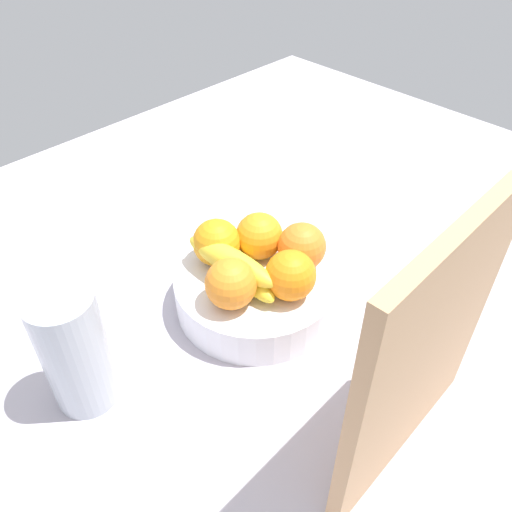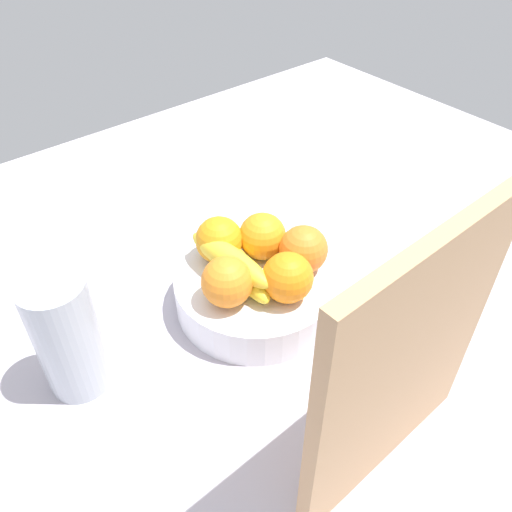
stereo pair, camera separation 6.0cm
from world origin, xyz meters
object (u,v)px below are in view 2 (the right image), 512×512
Objects in this scene: fruit_bowl at (256,289)px; orange_back_left at (227,282)px; cutting_board at (404,367)px; orange_back_right at (288,278)px; orange_front_left at (303,249)px; banana_bunch at (236,264)px; orange_center at (219,240)px; thermos_tumbler at (67,336)px; orange_front_right at (262,236)px.

orange_back_left reaches higher than fruit_bowl.
fruit_bowl is 0.73× the size of cutting_board.
orange_back_right is 0.21× the size of cutting_board.
orange_front_left is at bearing 153.85° from fruit_bowl.
orange_center is at bearing -99.85° from banana_bunch.
banana_bunch is at bearing -65.93° from orange_back_right.
orange_center is at bearing -96.01° from cutting_board.
banana_bunch is 0.95× the size of thermos_tumbler.
orange_center is 5.61cm from banana_bunch.
orange_center is at bearing -31.29° from orange_front_right.
cutting_board reaches higher than orange_center.
orange_back_left is 8.91cm from orange_back_right.
banana_bunch is at bearing 80.15° from orange_center.
fruit_bowl is 1.38× the size of thermos_tumbler.
cutting_board reaches higher than banana_bunch.
banana_bunch is at bearing -25.43° from fruit_bowl.
orange_back_left is 0.41× the size of thermos_tumbler.
cutting_board reaches higher than fruit_bowl.
orange_back_right is 31.50cm from thermos_tumbler.
orange_front_left is 1.00× the size of orange_back_right.
orange_front_left is at bearing -114.83° from cutting_board.
cutting_board is at bearing 66.64° from orange_front_left.
cutting_board is (4.93, 30.59, 14.82)cm from fruit_bowl.
orange_back_right is (3.36, 9.80, 0.00)cm from orange_front_right.
orange_center is 0.43× the size of banana_bunch.
orange_back_right is (-0.63, 6.55, 7.02)cm from fruit_bowl.
fruit_bowl is at bearing -100.63° from cutting_board.
orange_front_right is at bearing -155.65° from orange_back_left.
thermos_tumbler is (28.97, -4.17, 6.28)cm from fruit_bowl.
orange_front_right is 6.97cm from orange_center.
orange_front_right is at bearing -66.75° from orange_front_left.
banana_bunch is (3.55, -7.94, -0.75)cm from orange_back_right.
thermos_tumbler is at bearing -11.87° from orange_front_left.
orange_front_left is at bearing 154.06° from banana_bunch.
orange_back_left is at bearing 13.57° from fruit_bowl.
orange_back_left and orange_back_right have the same top height.
fruit_bowl is at bearing -84.47° from orange_back_right.
thermos_tumbler reaches higher than orange_back_left.
fruit_bowl is 1.45× the size of banana_bunch.
orange_back_left is 0.21× the size of cutting_board.
thermos_tumbler reaches higher than orange_back_right.
orange_front_left is at bearing 168.13° from thermos_tumbler.
orange_back_right is at bearing 160.09° from thermos_tumbler.
orange_center is (5.95, -3.62, 0.00)cm from orange_front_right.
thermos_tumbler is at bearing -6.10° from banana_bunch.
cutting_board is at bearing 80.84° from fruit_bowl.
orange_back_right is at bearing -104.52° from cutting_board.
orange_front_right is at bearing 178.39° from thermos_tumbler.
orange_center is 9.78cm from orange_back_left.
banana_bunch is 0.50× the size of cutting_board.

